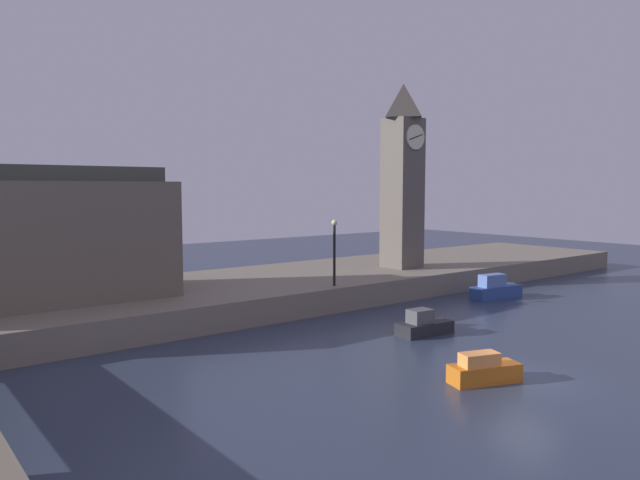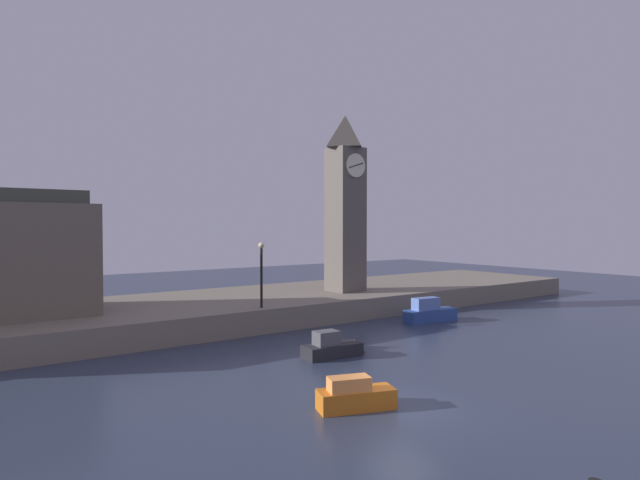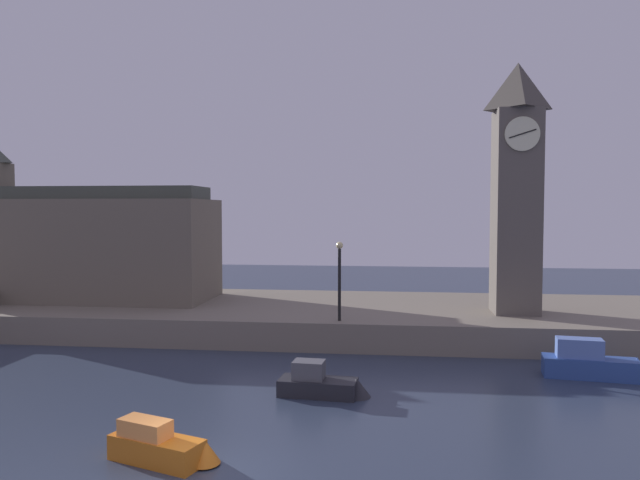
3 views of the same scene
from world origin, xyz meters
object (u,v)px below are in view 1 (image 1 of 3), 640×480
at_px(streetlamp, 334,245).
at_px(boat_barge_dark, 428,325).
at_px(parliament_hall, 10,237).
at_px(boat_patrol_orange, 488,369).
at_px(clock_tower, 403,174).
at_px(boat_tour_blue, 498,289).

height_order(streetlamp, boat_barge_dark, streetlamp).
bearing_deg(parliament_hall, boat_patrol_orange, -57.01).
height_order(parliament_hall, streetlamp, parliament_hall).
relative_size(clock_tower, boat_barge_dark, 3.73).
relative_size(clock_tower, parliament_hall, 0.89).
bearing_deg(boat_patrol_orange, clock_tower, 52.87).
distance_m(parliament_hall, boat_patrol_orange, 24.00).
xyz_separation_m(streetlamp, boat_tour_blue, (11.29, -3.81, -3.40)).
xyz_separation_m(boat_barge_dark, boat_patrol_orange, (-3.92, -6.51, 0.02)).
height_order(clock_tower, boat_tour_blue, clock_tower).
height_order(parliament_hall, boat_tour_blue, parliament_hall).
distance_m(clock_tower, parliament_hall, 26.39).
distance_m(streetlamp, boat_tour_blue, 12.39).
bearing_deg(boat_tour_blue, boat_barge_dark, -161.70).
relative_size(streetlamp, boat_patrol_orange, 1.17).
relative_size(streetlamp, boat_barge_dark, 1.11).
distance_m(clock_tower, boat_tour_blue, 10.90).
bearing_deg(streetlamp, clock_tower, 20.11).
height_order(streetlamp, boat_tour_blue, streetlamp).
bearing_deg(boat_patrol_orange, boat_tour_blue, 34.02).
distance_m(streetlamp, boat_patrol_orange, 14.97).
relative_size(parliament_hall, boat_tour_blue, 3.43).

